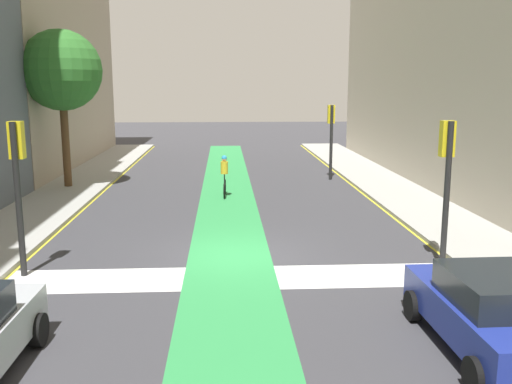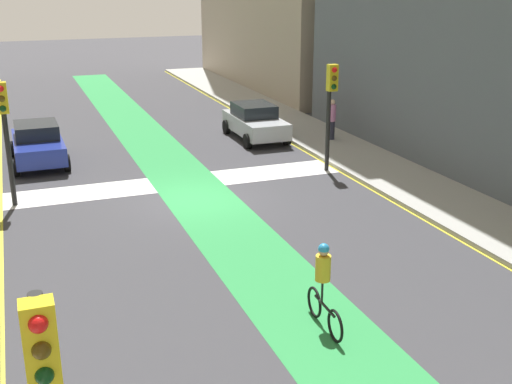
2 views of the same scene
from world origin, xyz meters
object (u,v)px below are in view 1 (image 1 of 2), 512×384
object	(u,v)px
traffic_signal_near_left	(18,168)
car_blue_right_near	(490,311)
street_tree_near	(61,71)
traffic_signal_far_right	(331,127)
cyclist_in_lane	(224,175)
traffic_signal_near_right	(447,166)

from	to	relation	value
traffic_signal_near_left	car_blue_right_near	distance (m)	11.45
car_blue_right_near	street_tree_near	size ratio (longest dim) A/B	0.58
traffic_signal_near_left	car_blue_right_near	bearing A→B (deg)	-26.26
traffic_signal_far_right	street_tree_near	size ratio (longest dim) A/B	0.53
traffic_signal_near_left	street_tree_near	distance (m)	12.95
traffic_signal_near_left	cyclist_in_lane	bearing A→B (deg)	62.69
traffic_signal_near_right	traffic_signal_far_right	bearing A→B (deg)	91.26
traffic_signal_near_left	street_tree_near	xyz separation A→B (m)	(-2.20, 12.47, 2.71)
traffic_signal_near_right	cyclist_in_lane	bearing A→B (deg)	119.96
street_tree_near	cyclist_in_lane	bearing A→B (deg)	-17.12
traffic_signal_near_left	traffic_signal_far_right	size ratio (longest dim) A/B	1.03
traffic_signal_near_right	traffic_signal_far_right	distance (m)	14.62
traffic_signal_near_right	cyclist_in_lane	distance (m)	11.91
traffic_signal_near_left	street_tree_near	world-z (taller)	street_tree_near
traffic_signal_near_right	traffic_signal_near_left	size ratio (longest dim) A/B	0.99
traffic_signal_far_right	street_tree_near	distance (m)	13.47
traffic_signal_near_right	traffic_signal_far_right	world-z (taller)	traffic_signal_near_right
car_blue_right_near	traffic_signal_near_right	bearing A→B (deg)	78.38
traffic_signal_near_right	traffic_signal_far_right	size ratio (longest dim) A/B	1.03
traffic_signal_near_right	car_blue_right_near	bearing A→B (deg)	-101.62
traffic_signal_near_right	cyclist_in_lane	size ratio (longest dim) A/B	2.14
car_blue_right_near	cyclist_in_lane	distance (m)	15.92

